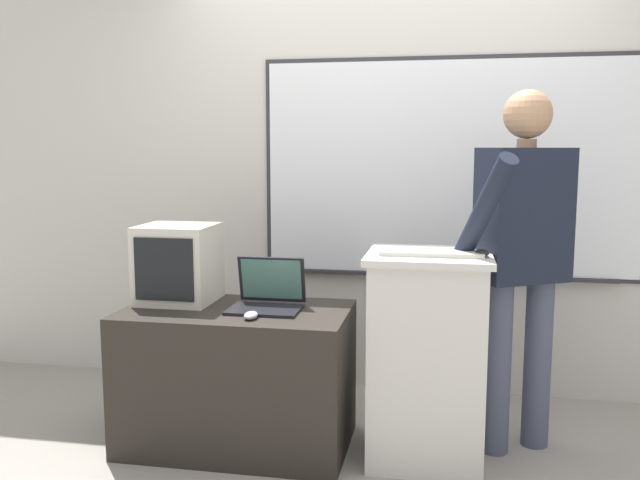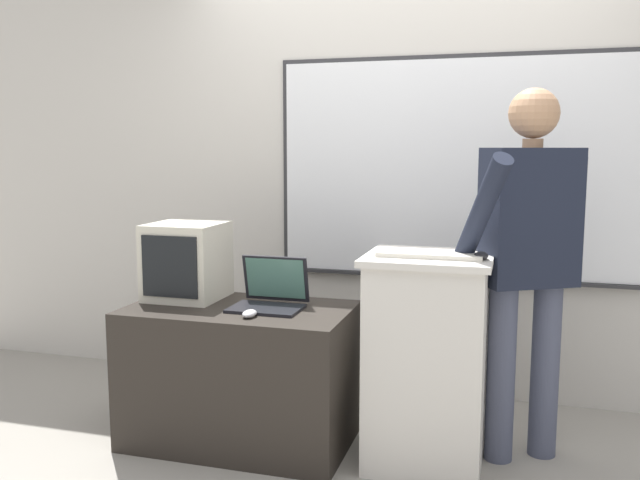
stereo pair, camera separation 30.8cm
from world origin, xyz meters
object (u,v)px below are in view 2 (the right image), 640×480
Objects in this scene: computer_mouse_by_laptop at (249,314)px; crt_monitor at (187,261)px; side_desk at (240,374)px; person_presenter at (528,249)px; computer_mouse_by_keyboard at (481,256)px; wireless_keyboard at (430,255)px; lectern_podium at (427,360)px; laptop at (271,293)px.

computer_mouse_by_laptop is 0.56m from crt_monitor.
crt_monitor is at bearing 162.02° from side_desk.
person_presenter reaches higher than computer_mouse_by_keyboard.
computer_mouse_by_laptop is (-0.80, -0.13, -0.29)m from wireless_keyboard.
computer_mouse_by_laptop is at bearing 167.83° from person_presenter.
lectern_podium is 0.57× the size of person_presenter.
lectern_podium is at bearing 99.16° from wireless_keyboard.
wireless_keyboard is at bearing -2.74° from side_desk.
laptop is (-1.19, -0.15, -0.25)m from person_presenter.
person_presenter is 1.68m from crt_monitor.
laptop is at bearing 17.74° from side_desk.
computer_mouse_by_laptop is (-1.21, -0.37, -0.30)m from person_presenter.
crt_monitor is at bearing 148.51° from computer_mouse_by_laptop.
side_desk is at bearing -178.71° from lectern_podium.
person_presenter is 4.41× the size of crt_monitor.
computer_mouse_by_keyboard reaches higher than side_desk.
person_presenter is at bearing 3.09° from crt_monitor.
crt_monitor is (-1.25, 0.15, -0.11)m from wireless_keyboard.
lectern_podium is at bearing 1.29° from side_desk.
laptop is 0.23m from computer_mouse_by_laptop.
side_desk is at bearing -17.98° from crt_monitor.
crt_monitor is at bearing 173.09° from wireless_keyboard.
laptop is (-0.76, 0.03, 0.26)m from lectern_podium.
computer_mouse_by_laptop is at bearing -54.06° from side_desk.
computer_mouse_by_keyboard is (-0.20, -0.24, -0.00)m from person_presenter.
computer_mouse_by_laptop is 0.26× the size of crt_monitor.
person_presenter is 1.30m from computer_mouse_by_laptop.
computer_mouse_by_keyboard reaches higher than laptop.
person_presenter is at bearing 16.96° from computer_mouse_by_laptop.
wireless_keyboard is at bearing -178.89° from person_presenter.
person_presenter is 3.75× the size of wireless_keyboard.
side_desk is 2.80× the size of crt_monitor.
computer_mouse_by_laptop is at bearing -31.49° from crt_monitor.
computer_mouse_by_keyboard is at bearing -4.97° from laptop.
wireless_keyboard is 1.18× the size of crt_monitor.
crt_monitor reaches higher than computer_mouse_by_laptop.
side_desk is 0.63× the size of person_presenter.
wireless_keyboard is at bearing -6.71° from laptop.
person_presenter is 17.14× the size of computer_mouse_by_keyboard.
person_presenter is 17.14× the size of computer_mouse_by_laptop.
computer_mouse_by_keyboard is (1.02, 0.13, 0.29)m from computer_mouse_by_laptop.
side_desk is 1.50m from person_presenter.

